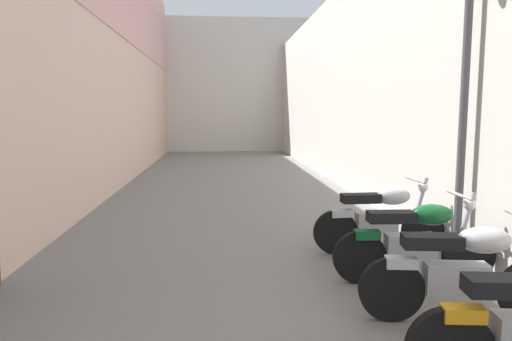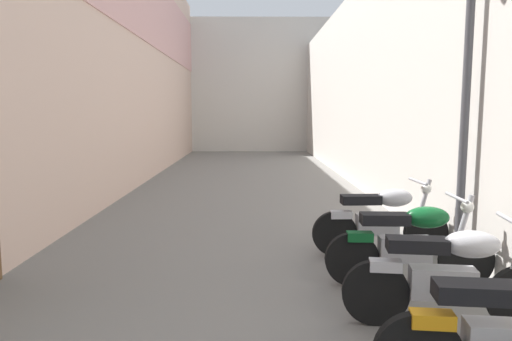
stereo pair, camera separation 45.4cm
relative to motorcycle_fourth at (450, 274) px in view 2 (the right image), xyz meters
name	(u,v)px [view 2 (the right image)]	position (x,y,z in m)	size (l,w,h in m)	color
ground_plane	(245,210)	(-1.88, 5.21, -0.50)	(40.09, 40.09, 0.00)	slate
building_left	(115,44)	(-4.89, 7.15, 2.98)	(0.45, 24.09, 6.89)	beige
building_right	(375,84)	(1.14, 7.21, 2.07)	(0.45, 24.09, 5.15)	beige
building_far_end	(250,86)	(-1.88, 20.25, 2.72)	(8.63, 2.00, 6.44)	beige
motorcycle_fourth	(450,274)	(0.00, 0.00, 0.00)	(1.84, 0.58, 1.04)	black
motorcycle_fifth	(410,242)	(0.00, 1.05, 0.00)	(1.85, 0.58, 1.04)	black
motorcycle_sixth	(382,218)	(0.00, 2.22, 0.00)	(1.85, 0.58, 1.04)	black
street_lamp	(460,58)	(0.69, 1.63, 2.05)	(0.79, 0.18, 4.32)	#47474C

